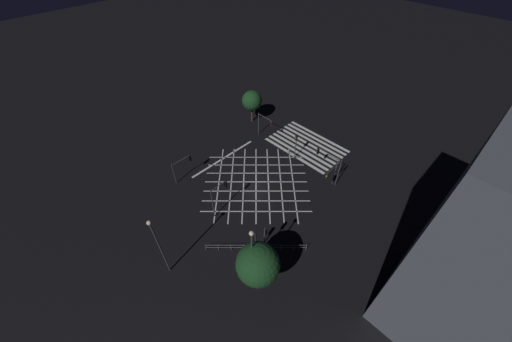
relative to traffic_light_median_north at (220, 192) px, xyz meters
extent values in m
plane|color=black|center=(0.48, -6.22, -3.32)|extent=(200.00, 200.00, 0.00)
cube|color=silver|center=(0.48, -13.83, -3.32)|extent=(10.95, 0.50, 0.01)
cube|color=silver|center=(0.48, -14.73, -3.32)|extent=(10.95, 0.50, 0.01)
cube|color=silver|center=(0.48, -15.63, -3.32)|extent=(10.95, 0.50, 0.01)
cube|color=silver|center=(0.48, -16.53, -3.32)|extent=(10.95, 0.50, 0.01)
cube|color=silver|center=(0.48, -17.43, -3.32)|extent=(10.95, 0.50, 0.01)
cube|color=silver|center=(0.48, -18.33, -3.32)|extent=(10.95, 0.50, 0.01)
cube|color=silver|center=(0.48, -19.23, -3.32)|extent=(10.95, 0.50, 0.01)
cube|color=silver|center=(0.48, -20.13, -3.32)|extent=(10.95, 0.50, 0.01)
cube|color=silver|center=(3.93, -9.66, -3.32)|extent=(9.56, 9.56, 0.01)
cube|color=silver|center=(-2.96, -9.66, -3.32)|extent=(9.56, 9.56, 0.01)
cube|color=silver|center=(2.78, -8.51, -3.32)|extent=(9.56, 9.56, 0.01)
cube|color=silver|center=(-1.81, -8.51, -3.32)|extent=(9.56, 9.56, 0.01)
cube|color=silver|center=(1.63, -7.36, -3.32)|extent=(9.56, 9.56, 0.01)
cube|color=silver|center=(-0.66, -7.36, -3.32)|extent=(9.56, 9.56, 0.01)
cube|color=silver|center=(0.48, -6.22, -3.32)|extent=(9.56, 9.56, 0.01)
cube|color=silver|center=(0.48, -6.22, -3.32)|extent=(9.56, 9.56, 0.01)
cube|color=silver|center=(-0.66, -5.07, -3.32)|extent=(9.56, 9.56, 0.01)
cube|color=silver|center=(1.63, -5.07, -3.32)|extent=(9.56, 9.56, 0.01)
cube|color=silver|center=(-1.81, -3.92, -3.32)|extent=(9.56, 9.56, 0.01)
cube|color=silver|center=(2.78, -3.92, -3.32)|extent=(9.56, 9.56, 0.01)
cube|color=silver|center=(-2.96, -2.77, -3.32)|extent=(9.56, 9.56, 0.01)
cube|color=silver|center=(3.93, -2.77, -3.32)|extent=(9.56, 9.56, 0.01)
cube|color=silver|center=(7.07, -6.22, -3.32)|extent=(0.30, 10.95, 0.01)
cube|color=black|center=(-23.29, -11.25, -1.32)|extent=(1.40, 0.06, 1.80)
cube|color=black|center=(-19.78, -11.25, -1.32)|extent=(1.40, 0.06, 1.80)
cube|color=black|center=(-23.29, -11.25, 2.44)|extent=(1.40, 0.06, 1.80)
cube|color=black|center=(-19.78, -11.25, 2.44)|extent=(1.40, 0.06, 1.80)
cube|color=black|center=(-19.78, -11.25, 6.21)|extent=(1.40, 0.06, 1.80)
cube|color=beige|center=(-19.78, -11.25, 9.97)|extent=(1.40, 0.06, 1.80)
cylinder|color=#424244|center=(0.00, 1.12, -1.05)|extent=(0.11, 0.11, 4.55)
cylinder|color=#424244|center=(0.00, 0.08, 1.07)|extent=(0.09, 2.08, 0.09)
cube|color=black|center=(0.00, -0.95, 0.62)|extent=(0.28, 0.16, 0.90)
sphere|color=red|center=(0.00, -1.07, 0.92)|extent=(0.18, 0.18, 0.18)
sphere|color=black|center=(0.00, -1.07, 0.62)|extent=(0.18, 0.18, 0.18)
sphere|color=black|center=(0.00, -1.07, 0.32)|extent=(0.18, 0.18, 0.18)
cube|color=black|center=(0.00, -0.86, 0.62)|extent=(0.36, 0.02, 0.98)
cylinder|color=#424244|center=(-6.87, 1.26, -1.45)|extent=(0.11, 0.11, 3.74)
cube|color=black|center=(-6.74, 1.26, -0.08)|extent=(0.16, 0.28, 0.90)
sphere|color=red|center=(-6.63, 1.26, 0.22)|extent=(0.18, 0.18, 0.18)
sphere|color=black|center=(-6.63, 1.26, -0.08)|extent=(0.18, 0.18, 0.18)
sphere|color=black|center=(-6.63, 1.26, -0.38)|extent=(0.18, 0.18, 0.18)
cube|color=black|center=(-6.83, 1.26, -0.08)|extent=(0.02, 0.36, 0.98)
cylinder|color=#424244|center=(-7.18, -13.08, -1.12)|extent=(0.11, 0.11, 4.41)
cylinder|color=#424244|center=(-7.18, -11.62, 0.93)|extent=(0.09, 2.93, 0.09)
cube|color=black|center=(-7.18, -10.15, 0.48)|extent=(0.28, 0.16, 0.90)
sphere|color=black|center=(-7.18, -10.04, 0.78)|extent=(0.18, 0.18, 0.18)
sphere|color=orange|center=(-7.18, -10.04, 0.48)|extent=(0.18, 0.18, 0.18)
sphere|color=black|center=(-7.18, -10.04, 0.18)|extent=(0.18, 0.18, 0.18)
cube|color=black|center=(-7.18, -10.24, 0.48)|extent=(0.36, 0.02, 0.98)
cylinder|color=#424244|center=(-6.77, -12.97, -1.08)|extent=(0.11, 0.11, 4.49)
cylinder|color=#424244|center=(-5.30, -12.97, 1.01)|extent=(2.93, 0.09, 0.09)
cube|color=black|center=(-3.84, -12.97, 0.56)|extent=(0.16, 0.28, 0.90)
sphere|color=black|center=(-3.73, -12.97, 0.86)|extent=(0.18, 0.18, 0.18)
sphere|color=orange|center=(-3.73, -12.97, 0.56)|extent=(0.18, 0.18, 0.18)
sphere|color=black|center=(-3.73, -12.97, 0.26)|extent=(0.18, 0.18, 0.18)
cube|color=black|center=(-3.93, -12.97, 0.56)|extent=(0.02, 0.36, 0.98)
cylinder|color=#424244|center=(7.55, -13.83, -1.39)|extent=(0.11, 0.11, 3.86)
cylinder|color=#424244|center=(6.29, -13.83, 0.39)|extent=(2.52, 0.09, 0.09)
cube|color=black|center=(5.04, -13.83, -0.06)|extent=(0.16, 0.28, 0.90)
sphere|color=red|center=(4.92, -13.83, 0.24)|extent=(0.18, 0.18, 0.18)
sphere|color=black|center=(4.92, -13.83, -0.06)|extent=(0.18, 0.18, 0.18)
sphere|color=black|center=(4.92, -13.83, -0.36)|extent=(0.18, 0.18, 0.18)
cube|color=black|center=(5.13, -13.83, -0.06)|extent=(0.02, 0.36, 0.98)
cylinder|color=#424244|center=(7.72, 1.27, -1.68)|extent=(0.11, 0.11, 3.29)
cylinder|color=#424244|center=(7.72, -0.04, -0.19)|extent=(0.09, 2.63, 0.09)
cube|color=black|center=(7.72, -1.36, -0.64)|extent=(0.28, 0.16, 0.90)
sphere|color=red|center=(7.72, -1.47, -0.34)|extent=(0.18, 0.18, 0.18)
sphere|color=black|center=(7.72, -1.47, -0.64)|extent=(0.18, 0.18, 0.18)
sphere|color=black|center=(7.72, -1.47, -0.94)|extent=(0.18, 0.18, 0.18)
cube|color=black|center=(7.72, -1.27, -0.64)|extent=(0.36, 0.02, 0.98)
cylinder|color=#424244|center=(-7.40, 0.52, -1.11)|extent=(0.11, 0.11, 4.42)
cube|color=black|center=(-7.40, 0.38, 0.60)|extent=(0.28, 0.16, 0.90)
sphere|color=black|center=(-7.40, 0.27, 0.90)|extent=(0.18, 0.18, 0.18)
sphere|color=orange|center=(-7.40, 0.27, 0.60)|extent=(0.18, 0.18, 0.18)
sphere|color=black|center=(-7.40, 0.27, 0.30)|extent=(0.18, 0.18, 0.18)
cube|color=black|center=(-7.40, 0.47, 0.60)|extent=(0.36, 0.02, 0.98)
cylinder|color=#424244|center=(-0.07, -13.41, -1.21)|extent=(0.11, 0.11, 4.22)
cube|color=black|center=(-0.07, -13.28, 0.40)|extent=(0.28, 0.16, 0.90)
sphere|color=black|center=(-0.07, -13.16, 0.70)|extent=(0.18, 0.18, 0.18)
sphere|color=orange|center=(-0.07, -13.16, 0.40)|extent=(0.18, 0.18, 0.18)
sphere|color=black|center=(-0.07, -13.16, 0.10)|extent=(0.18, 0.18, 0.18)
cube|color=black|center=(-0.07, -13.37, 0.40)|extent=(0.36, 0.02, 0.98)
cylinder|color=#424244|center=(-2.03, 8.56, 0.65)|extent=(0.14, 0.14, 7.94)
sphere|color=#F9E0B2|center=(-2.03, 8.56, 4.74)|extent=(0.41, 0.41, 0.41)
cylinder|color=#424244|center=(-8.72, 3.49, 0.76)|extent=(0.14, 0.14, 8.17)
sphere|color=#F9E0B2|center=(-8.72, 3.49, 4.97)|extent=(0.41, 0.41, 0.41)
cylinder|color=#473323|center=(-9.51, 3.55, -1.78)|extent=(0.30, 0.30, 3.09)
sphere|color=#19421E|center=(-9.51, 3.55, 1.22)|extent=(3.88, 3.88, 3.88)
cylinder|color=#473323|center=(10.82, -15.62, -1.99)|extent=(0.27, 0.27, 2.66)
sphere|color=#19421E|center=(10.82, -15.62, 0.51)|extent=(3.14, 3.14, 3.14)
cylinder|color=gray|center=(-2.87, 4.61, -2.80)|extent=(0.05, 0.05, 1.05)
cylinder|color=gray|center=(-3.80, 3.67, -2.80)|extent=(0.05, 0.05, 1.05)
cylinder|color=gray|center=(-4.73, 2.74, -2.80)|extent=(0.05, 0.05, 1.05)
cylinder|color=gray|center=(-5.67, 1.81, -2.80)|extent=(0.05, 0.05, 1.05)
cylinder|color=gray|center=(-6.60, 0.87, -2.80)|extent=(0.05, 0.05, 1.05)
cylinder|color=gray|center=(-7.54, -0.06, -2.80)|extent=(0.05, 0.05, 1.05)
cylinder|color=gray|center=(-8.47, -0.99, -2.80)|extent=(0.05, 0.05, 1.05)
cylinder|color=gray|center=(-9.40, -1.93, -2.80)|extent=(0.05, 0.05, 1.05)
cylinder|color=gray|center=(-10.34, -2.86, -2.80)|extent=(0.05, 0.05, 1.05)
cylinder|color=gray|center=(-6.60, 0.87, -2.31)|extent=(7.49, 7.49, 0.04)
cylinder|color=gray|center=(-6.60, 0.87, -2.75)|extent=(7.49, 7.49, 0.04)
camera|label=1|loc=(-17.73, 12.01, 23.85)|focal=20.00mm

